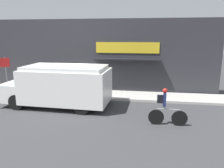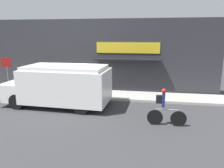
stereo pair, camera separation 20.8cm
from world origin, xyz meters
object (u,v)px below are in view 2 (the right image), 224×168
object	(u,v)px
stop_sign_post	(7,69)
cyclist	(164,108)
school_bus	(61,85)
trash_bin	(77,87)

from	to	relation	value
stop_sign_post	cyclist	bearing A→B (deg)	-20.45
school_bus	trash_bin	distance (m)	2.46
school_bus	stop_sign_post	distance (m)	5.04
trash_bin	cyclist	bearing A→B (deg)	-37.53
school_bus	cyclist	world-z (taller)	school_bus
stop_sign_post	trash_bin	distance (m)	4.90
school_bus	trash_bin	size ratio (longest dim) A/B	8.02
school_bus	cyclist	xyz separation A→B (m)	(5.59, -1.85, -0.41)
school_bus	trash_bin	world-z (taller)	school_bus
school_bus	stop_sign_post	size ratio (longest dim) A/B	2.56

